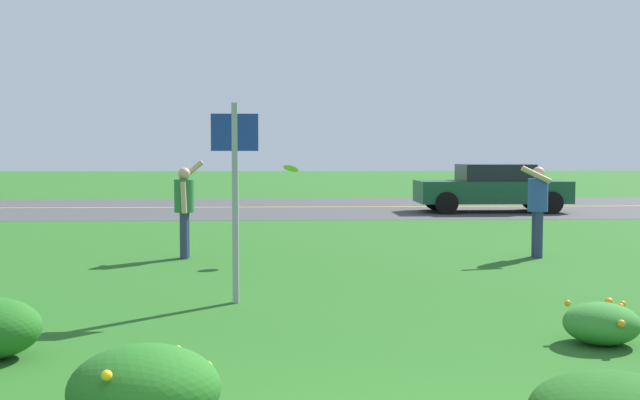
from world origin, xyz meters
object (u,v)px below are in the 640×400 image
car_dark_green_center_left (492,188)px  sign_post_near_path (235,182)px  person_catcher_blue_shirt (537,203)px  frisbee_lime (291,169)px  person_thrower_green_shirt (185,204)px

car_dark_green_center_left → sign_post_near_path: bearing=-116.3°
car_dark_green_center_left → person_catcher_blue_shirt: bearing=-100.9°
sign_post_near_path → car_dark_green_center_left: 15.45m
sign_post_near_path → frisbee_lime: sign_post_near_path is taller
person_thrower_green_shirt → person_catcher_blue_shirt: bearing=-1.5°
sign_post_near_path → frisbee_lime: size_ratio=8.61×
person_catcher_blue_shirt → car_dark_green_center_left: (1.93, 10.05, -0.19)m
frisbee_lime → car_dark_green_center_left: 11.85m
person_thrower_green_shirt → person_catcher_blue_shirt: size_ratio=1.06×
person_thrower_green_shirt → car_dark_green_center_left: 12.70m
sign_post_near_path → car_dark_green_center_left: (6.85, 13.84, -0.72)m
car_dark_green_center_left → person_thrower_green_shirt: bearing=-128.9°
sign_post_near_path → person_thrower_green_shirt: sign_post_near_path is taller
person_thrower_green_shirt → car_dark_green_center_left: person_thrower_green_shirt is taller
sign_post_near_path → person_catcher_blue_shirt: (4.92, 3.79, -0.52)m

